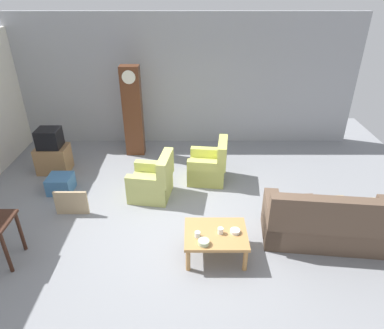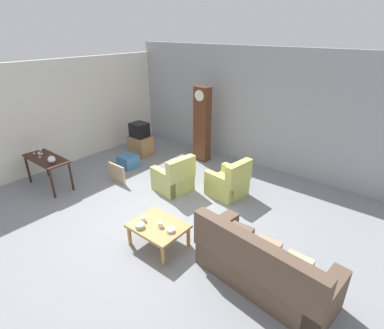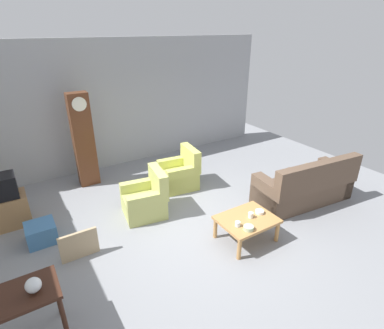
# 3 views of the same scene
# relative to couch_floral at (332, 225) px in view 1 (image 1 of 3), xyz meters

# --- Properties ---
(ground_plane) EXTENTS (10.40, 10.40, 0.00)m
(ground_plane) POSITION_rel_couch_floral_xyz_m (-2.38, 0.46, -0.36)
(ground_plane) COLOR gray
(garage_door_wall) EXTENTS (8.40, 0.16, 3.20)m
(garage_door_wall) POSITION_rel_couch_floral_xyz_m (-2.38, 4.06, 1.24)
(garage_door_wall) COLOR #9EA0A5
(garage_door_wall) RESTS_ON ground_plane
(couch_floral) EXTENTS (2.18, 1.10, 1.04)m
(couch_floral) POSITION_rel_couch_floral_xyz_m (0.00, 0.00, 0.00)
(couch_floral) COLOR brown
(couch_floral) RESTS_ON ground_plane
(armchair_olive_near) EXTENTS (0.89, 0.87, 0.92)m
(armchair_olive_near) POSITION_rel_couch_floral_xyz_m (-3.02, 1.36, -0.05)
(armchair_olive_near) COLOR #B7BC66
(armchair_olive_near) RESTS_ON ground_plane
(armchair_olive_far) EXTENTS (0.88, 0.85, 0.92)m
(armchair_olive_far) POSITION_rel_couch_floral_xyz_m (-1.88, 2.00, -0.05)
(armchair_olive_far) COLOR #C2C65E
(armchair_olive_far) RESTS_ON ground_plane
(coffee_table_wood) EXTENTS (0.96, 0.76, 0.43)m
(coffee_table_wood) POSITION_rel_couch_floral_xyz_m (-1.88, -0.30, 0.02)
(coffee_table_wood) COLOR #B27F47
(coffee_table_wood) RESTS_ON ground_plane
(grandfather_clock) EXTENTS (0.44, 0.30, 2.16)m
(grandfather_clock) POSITION_rel_couch_floral_xyz_m (-3.64, 3.27, 0.73)
(grandfather_clock) COLOR #562D19
(grandfather_clock) RESTS_ON ground_plane
(tv_stand_cabinet) EXTENTS (0.68, 0.52, 0.60)m
(tv_stand_cabinet) POSITION_rel_couch_floral_xyz_m (-5.34, 2.38, -0.06)
(tv_stand_cabinet) COLOR #997047
(tv_stand_cabinet) RESTS_ON ground_plane
(tv_crt) EXTENTS (0.48, 0.44, 0.42)m
(tv_crt) POSITION_rel_couch_floral_xyz_m (-5.34, 2.38, 0.45)
(tv_crt) COLOR black
(tv_crt) RESTS_ON tv_stand_cabinet
(framed_picture_leaning) EXTENTS (0.60, 0.05, 0.48)m
(framed_picture_leaning) POSITION_rel_couch_floral_xyz_m (-4.45, 0.76, -0.12)
(framed_picture_leaning) COLOR tan
(framed_picture_leaning) RESTS_ON ground_plane
(storage_box_blue) EXTENTS (0.48, 0.47, 0.35)m
(storage_box_blue) POSITION_rel_couch_floral_xyz_m (-4.92, 1.53, -0.18)
(storage_box_blue) COLOR teal
(storage_box_blue) RESTS_ON ground_plane
(cup_white_porcelain) EXTENTS (0.09, 0.09, 0.10)m
(cup_white_porcelain) POSITION_rel_couch_floral_xyz_m (-1.81, -0.31, 0.13)
(cup_white_porcelain) COLOR white
(cup_white_porcelain) RESTS_ON coffee_table_wood
(cup_blue_rimmed) EXTENTS (0.09, 0.09, 0.09)m
(cup_blue_rimmed) POSITION_rel_couch_floral_xyz_m (-2.16, -0.39, 0.12)
(cup_blue_rimmed) COLOR silver
(cup_blue_rimmed) RESTS_ON coffee_table_wood
(bowl_white_stacked) EXTENTS (0.15, 0.15, 0.05)m
(bowl_white_stacked) POSITION_rel_couch_floral_xyz_m (-1.58, -0.30, 0.11)
(bowl_white_stacked) COLOR white
(bowl_white_stacked) RESTS_ON coffee_table_wood
(bowl_shallow_green) EXTENTS (0.17, 0.17, 0.07)m
(bowl_shallow_green) POSITION_rel_couch_floral_xyz_m (-2.07, -0.55, 0.11)
(bowl_shallow_green) COLOR #B2C69E
(bowl_shallow_green) RESTS_ON coffee_table_wood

